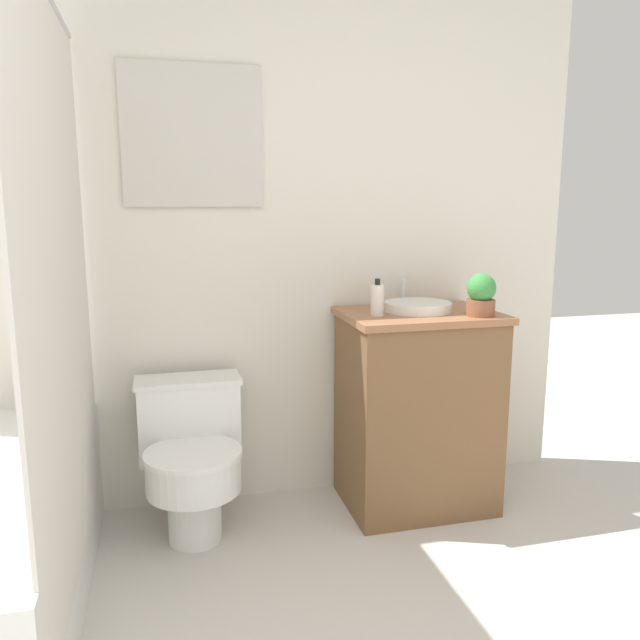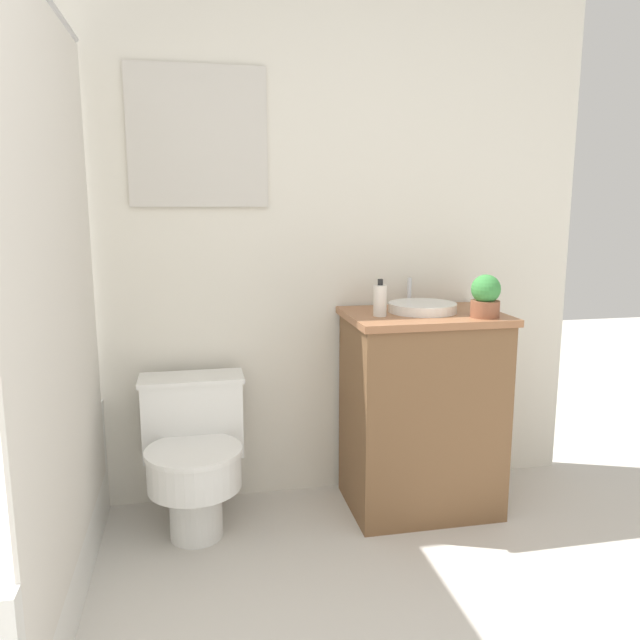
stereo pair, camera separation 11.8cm
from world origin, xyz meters
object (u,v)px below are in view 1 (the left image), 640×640
object	(u,v)px
potted_plant	(481,295)
soap_bottle	(377,300)
toilet	(192,453)
sink	(418,306)

from	to	relation	value
potted_plant	soap_bottle	bearing A→B (deg)	164.99
toilet	soap_bottle	bearing A→B (deg)	-2.34
sink	potted_plant	distance (m)	0.28
toilet	sink	size ratio (longest dim) A/B	1.91
potted_plant	toilet	bearing A→B (deg)	173.16
soap_bottle	potted_plant	size ratio (longest dim) A/B	0.88
soap_bottle	potted_plant	bearing A→B (deg)	-15.01
toilet	sink	distance (m)	1.14
sink	toilet	bearing A→B (deg)	-178.33
toilet	sink	bearing A→B (deg)	1.67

